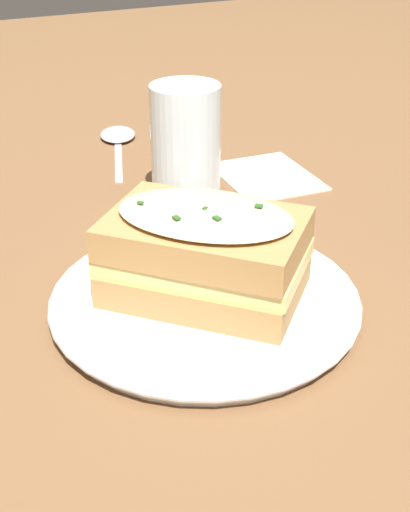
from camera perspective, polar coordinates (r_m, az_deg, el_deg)
The scene contains 6 objects.
ground_plane at distance 0.55m, azimuth -0.01°, elevation -4.37°, with size 2.40×2.40×0.00m, color brown.
dinner_plate at distance 0.55m, azimuth 0.00°, elevation -3.38°, with size 0.24×0.24×0.02m.
sandwich at distance 0.52m, azimuth -0.13°, elevation 0.36°, with size 0.17×0.17×0.07m.
water_glass at distance 0.70m, azimuth -1.55°, elevation 8.79°, with size 0.07×0.07×0.12m, color silver.
spoon at distance 0.89m, azimuth -6.99°, elevation 9.41°, with size 0.17×0.08×0.01m.
napkin at distance 0.78m, azimuth 4.96°, elevation 6.43°, with size 0.12×0.09×0.00m, color silver.
Camera 1 is at (0.41, -0.20, 0.30)m, focal length 50.00 mm.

